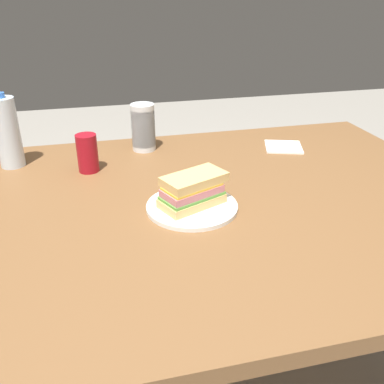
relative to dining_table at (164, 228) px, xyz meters
The scene contains 7 objects.
dining_table is the anchor object (origin of this frame).
paper_plate 0.12m from the dining_table, 30.86° to the right, with size 0.25×0.25×0.01m, color white.
sandwich 0.15m from the dining_table, 28.05° to the right, with size 0.20×0.16×0.08m.
soda_can_red 0.37m from the dining_table, 123.73° to the left, with size 0.07×0.07×0.12m, color maroon.
water_bottle_tall 0.61m from the dining_table, 138.02° to the left, with size 0.08×0.08×0.24m.
plastic_cup_stack 0.46m from the dining_table, 88.60° to the left, with size 0.08×0.08×0.17m.
paper_napkin 0.61m from the dining_table, 33.03° to the left, with size 0.13×0.13×0.01m, color white.
Camera 1 is at (-0.17, -1.03, 1.32)m, focal length 39.97 mm.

